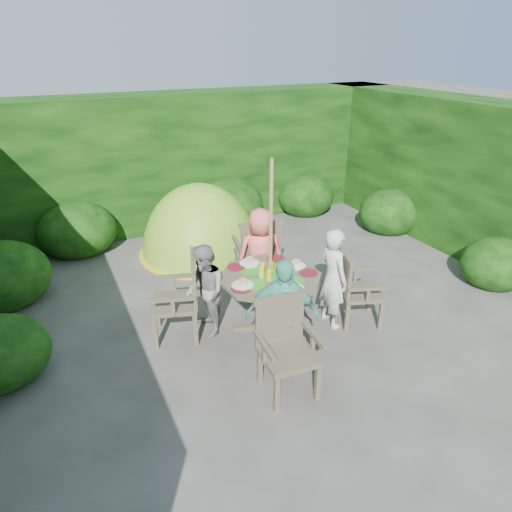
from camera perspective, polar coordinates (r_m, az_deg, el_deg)
name	(u,v)px	position (r m, az deg, el deg)	size (l,w,h in m)	color
ground	(281,315)	(6.23, 3.15, -7.33)	(60.00, 60.00, 0.00)	#42403B
hedge_enclosure	(240,198)	(6.77, -2.01, 7.22)	(9.00, 9.00, 2.50)	black
patio_table	(270,284)	(5.64, 1.80, -3.55)	(1.63, 1.63, 0.90)	#433D2C
parasol_pole	(270,250)	(5.43, 1.82, 0.75)	(0.04, 0.04, 2.20)	olive
garden_chair_right	(354,287)	(5.96, 12.21, -3.84)	(0.66, 0.70, 0.95)	#433D2C
garden_chair_left	(181,296)	(5.62, -9.31, -5.01)	(0.70, 0.75, 1.03)	#433D2C
garden_chair_back	(258,253)	(6.63, 0.30, 0.44)	(0.73, 0.68, 1.06)	#433D2C
garden_chair_front	(285,345)	(4.78, 3.69, -11.03)	(0.63, 0.57, 0.98)	#433D2C
child_right	(333,278)	(5.80, 9.59, -2.77)	(0.48, 0.32, 1.32)	silver
child_left	(205,292)	(5.59, -6.38, -4.44)	(0.58, 0.45, 1.19)	gray
child_back	(261,255)	(6.32, 0.57, 0.18)	(0.65, 0.42, 1.33)	#FF6C69
child_front	(282,316)	(4.94, 3.30, -7.55)	(0.80, 0.33, 1.36)	#52C0A2
dome_tent	(201,252)	(8.05, -6.84, 0.53)	(2.49, 2.49, 2.43)	#6FC225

